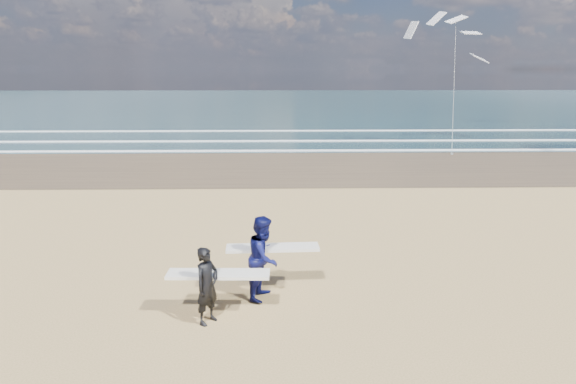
{
  "coord_description": "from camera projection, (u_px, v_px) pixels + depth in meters",
  "views": [
    {
      "loc": [
        1.6,
        -10.4,
        5.22
      ],
      "look_at": [
        1.97,
        6.0,
        1.29
      ],
      "focal_mm": 32.0,
      "sensor_mm": 36.0,
      "label": 1
    }
  ],
  "objects": [
    {
      "name": "foam_breakers",
      "position": [
        518.0,
        139.0,
        39.03
      ],
      "size": [
        220.0,
        11.7,
        0.05
      ],
      "color": "white",
      "rests_on": "ground"
    },
    {
      "name": "kite_1",
      "position": [
        455.0,
        66.0,
        33.45
      ],
      "size": [
        6.06,
        4.77,
        9.64
      ],
      "color": "slate",
      "rests_on": "ground"
    },
    {
      "name": "surfer_far",
      "position": [
        264.0,
        257.0,
        11.88
      ],
      "size": [
        2.22,
        1.23,
        1.97
      ],
      "color": "#0C0F45",
      "rests_on": "ground"
    },
    {
      "name": "ocean",
      "position": [
        392.0,
        103.0,
        81.72
      ],
      "size": [
        220.0,
        100.0,
        0.02
      ],
      "primitive_type": "cube",
      "color": "#1B383D",
      "rests_on": "ground"
    },
    {
      "name": "surfer_near",
      "position": [
        209.0,
        284.0,
        10.73
      ],
      "size": [
        2.21,
        1.0,
        1.67
      ],
      "color": "black",
      "rests_on": "ground"
    }
  ]
}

